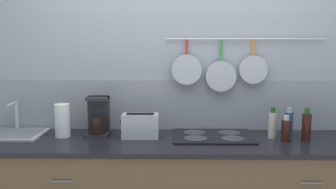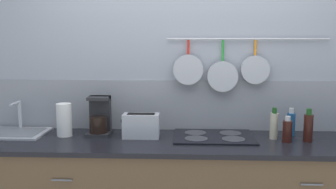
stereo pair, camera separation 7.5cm
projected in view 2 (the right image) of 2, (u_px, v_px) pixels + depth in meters
The scene contains 11 objects.
wall_back at pixel (185, 85), 3.06m from camera, with size 7.20×0.14×2.60m.
countertop at pixel (185, 143), 2.74m from camera, with size 3.30×0.68×0.03m.
sink_basin at pixel (13, 132), 2.93m from camera, with size 0.52×0.38×0.24m.
paper_towel_roll at pixel (64, 120), 2.86m from camera, with size 0.11×0.11×0.25m.
coffee_maker at pixel (99, 119), 2.91m from camera, with size 0.18×0.18×0.30m.
toaster at pixel (141, 126), 2.81m from camera, with size 0.29×0.14×0.18m.
cooktop at pixel (213, 136), 2.83m from camera, with size 0.60×0.44×0.01m.
bottle_vinegar at pixel (273, 125), 2.77m from camera, with size 0.06×0.06×0.23m.
bottle_sesame_oil at pixel (287, 131), 2.69m from camera, with size 0.07×0.07×0.19m.
bottle_olive_oil at pixel (291, 124), 2.87m from camera, with size 0.06×0.06×0.22m.
bottle_hot_sauce at pixel (308, 127), 2.70m from camera, with size 0.07×0.07×0.24m.
Camera 2 is at (0.00, -2.67, 1.63)m, focal length 40.00 mm.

